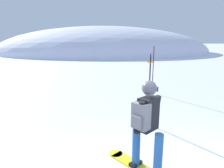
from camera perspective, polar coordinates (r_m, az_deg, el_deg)
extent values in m
ellipsoid|color=white|center=(43.87, -2.26, 9.54)|extent=(43.97, 39.57, 10.78)
cylinder|color=yellow|center=(4.35, 1.13, -19.91)|extent=(0.28, 0.28, 0.02)
cube|color=black|center=(4.03, 6.99, -22.26)|extent=(0.29, 0.25, 0.06)
cylinder|color=#235699|center=(3.83, 7.15, -17.59)|extent=(0.15, 0.15, 0.82)
cylinder|color=#235699|center=(3.59, 13.47, -20.06)|extent=(0.15, 0.15, 0.82)
cube|color=black|center=(3.39, 10.65, -8.66)|extent=(0.42, 0.38, 0.58)
cylinder|color=black|center=(3.22, 8.22, -9.75)|extent=(0.18, 0.20, 0.57)
cylinder|color=black|center=(3.57, 12.83, -7.66)|extent=(0.18, 0.20, 0.57)
sphere|color=black|center=(3.33, 7.31, -13.65)|extent=(0.11, 0.11, 0.11)
sphere|color=black|center=(3.70, 12.29, -11.07)|extent=(0.11, 0.11, 0.11)
cube|color=slate|center=(3.24, 8.57, -9.28)|extent=(0.30, 0.33, 0.44)
cube|color=slate|center=(3.19, 7.40, -11.10)|extent=(0.16, 0.20, 0.20)
sphere|color=tan|center=(3.27, 10.95, -1.69)|extent=(0.21, 0.21, 0.21)
sphere|color=#4C4C56|center=(3.26, 10.97, -1.18)|extent=(0.25, 0.25, 0.25)
cube|color=navy|center=(3.37, 12.24, -1.30)|extent=(0.12, 0.16, 0.08)
cylinder|color=black|center=(5.47, 10.93, -2.07)|extent=(0.04, 0.04, 1.97)
cylinder|color=orange|center=(5.33, 11.30, 6.35)|extent=(0.20, 0.20, 0.02)
cone|color=black|center=(5.31, 11.40, 8.71)|extent=(0.04, 0.04, 0.08)
cylinder|color=black|center=(8.85, 12.02, 3.86)|extent=(0.04, 0.04, 2.09)
cylinder|color=orange|center=(8.77, 12.28, 9.46)|extent=(0.20, 0.20, 0.02)
cone|color=black|center=(8.76, 12.35, 10.89)|extent=(0.04, 0.04, 0.08)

